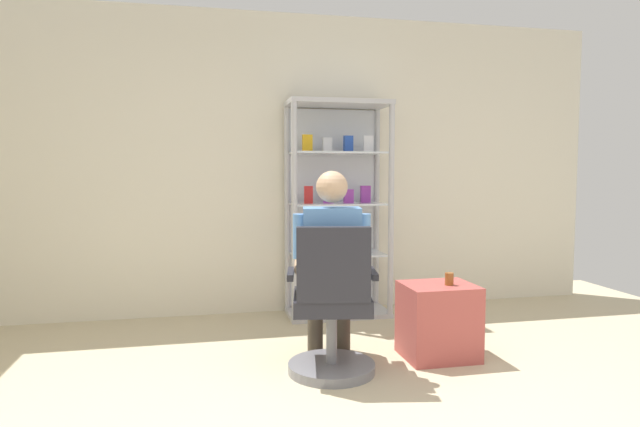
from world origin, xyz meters
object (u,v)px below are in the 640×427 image
(seated_shopkeeper, at_px, (331,260))
(tea_glass, at_px, (449,279))
(display_cabinet_main, at_px, (336,207))
(office_chair, at_px, (332,314))
(storage_crate, at_px, (438,321))

(seated_shopkeeper, bearing_deg, tea_glass, -2.04)
(display_cabinet_main, height_order, office_chair, display_cabinet_main)
(seated_shopkeeper, bearing_deg, office_chair, -100.49)
(office_chair, height_order, tea_glass, office_chair)
(storage_crate, relative_size, tea_glass, 6.01)
(seated_shopkeeper, bearing_deg, storage_crate, 0.78)
(display_cabinet_main, distance_m, tea_glass, 1.47)
(display_cabinet_main, relative_size, seated_shopkeeper, 1.47)
(storage_crate, bearing_deg, seated_shopkeeper, -179.22)
(seated_shopkeeper, relative_size, tea_glass, 15.13)
(display_cabinet_main, xyz_separation_m, seated_shopkeeper, (-0.36, -1.30, -0.25))
(tea_glass, bearing_deg, office_chair, -171.25)
(display_cabinet_main, bearing_deg, storage_crate, -72.50)
(office_chair, relative_size, seated_shopkeeper, 0.74)
(office_chair, distance_m, seated_shopkeeper, 0.36)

